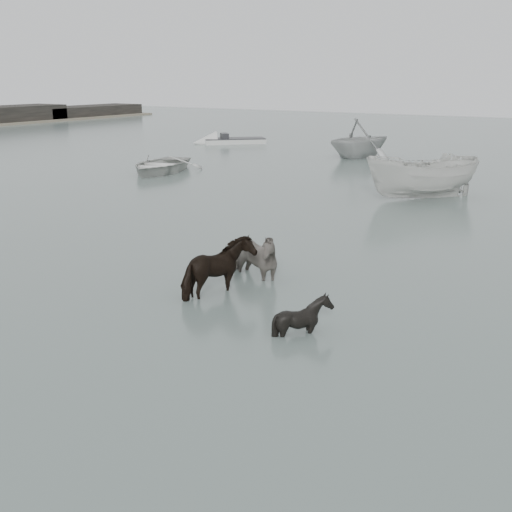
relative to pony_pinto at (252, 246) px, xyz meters
The scene contains 8 objects.
ground 3.57m from the pony_pinto, 74.33° to the right, with size 140.00×140.00×0.00m, color #50605A.
pony_pinto is the anchor object (origin of this frame).
pony_dark 1.50m from the pony_pinto, 86.49° to the right, with size 1.51×1.29×1.52m, color black.
pony_black 3.66m from the pony_pinto, 42.32° to the right, with size 0.90×1.01×1.11m, color black.
rowboat_lead 18.22m from the pony_pinto, 137.22° to the left, with size 3.42×4.79×0.99m, color silver.
rowboat_trail 24.40m from the pony_pinto, 107.00° to the left, with size 4.01×4.64×2.45m, color #AAADAB.
boat_small 12.42m from the pony_pinto, 88.97° to the left, with size 1.88×4.99×1.93m, color beige.
skiff_outer 31.80m from the pony_pinto, 124.56° to the left, with size 6.04×1.60×0.75m, color beige, non-canonical shape.
Camera 1 is at (7.09, -9.36, 4.81)m, focal length 45.00 mm.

